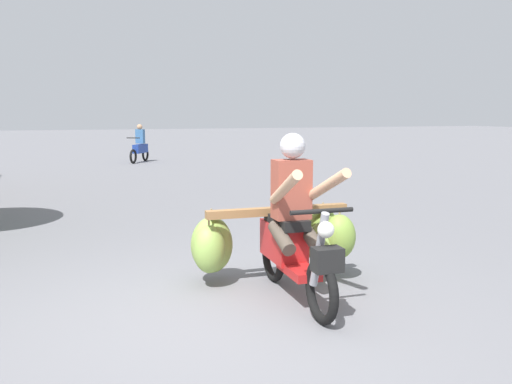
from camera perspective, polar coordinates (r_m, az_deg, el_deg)
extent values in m
plane|color=slate|center=(4.63, -3.65, -13.79)|extent=(120.00, 120.00, 0.00)
torus|color=black|center=(4.51, 7.12, -10.64)|extent=(0.11, 0.56, 0.56)
torus|color=black|center=(5.57, 1.87, -6.86)|extent=(0.11, 0.56, 0.56)
cube|color=red|center=(4.93, 4.65, -8.44)|extent=(0.27, 0.57, 0.08)
cube|color=red|center=(5.25, 2.99, -5.36)|extent=(0.32, 0.66, 0.36)
cube|color=black|center=(5.12, 3.33, -3.17)|extent=(0.30, 0.61, 0.10)
cylinder|color=gray|center=(4.47, 6.88, -6.28)|extent=(0.09, 0.29, 0.69)
cylinder|color=black|center=(4.36, 7.17, -2.07)|extent=(0.56, 0.07, 0.04)
sphere|color=silver|center=(4.31, 7.59, -4.08)|extent=(0.14, 0.14, 0.14)
cube|color=black|center=(4.34, 7.76, -7.29)|extent=(0.25, 0.17, 0.20)
cube|color=red|center=(4.42, 7.19, -6.96)|extent=(0.12, 0.29, 0.04)
cube|color=olive|center=(5.32, 2.44, -2.07)|extent=(1.50, 0.19, 0.08)
cube|color=olive|center=(5.50, 1.79, -2.05)|extent=(1.35, 0.16, 0.06)
ellipsoid|color=#7CA03F|center=(5.57, 9.01, -4.82)|extent=(0.43, 0.41, 0.47)
cylinder|color=#998459|center=(5.52, 9.07, -2.22)|extent=(0.02, 0.02, 0.10)
ellipsoid|color=#8BAF4E|center=(5.30, -5.12, -6.21)|extent=(0.33, 0.30, 0.49)
cylinder|color=#998459|center=(5.24, -5.16, -3.08)|extent=(0.02, 0.02, 0.16)
ellipsoid|color=#8AAE4D|center=(5.49, -4.82, -5.73)|extent=(0.46, 0.42, 0.59)
cylinder|color=#998459|center=(5.42, -4.86, -2.43)|extent=(0.02, 0.02, 0.12)
ellipsoid|color=#8BAF4E|center=(5.63, 7.43, -5.59)|extent=(0.46, 0.43, 0.47)
cylinder|color=#998459|center=(5.56, 7.49, -2.57)|extent=(0.02, 0.02, 0.19)
ellipsoid|color=olive|center=(5.88, 7.25, -4.26)|extent=(0.41, 0.38, 0.52)
cylinder|color=#998459|center=(5.83, 7.30, -1.59)|extent=(0.02, 0.02, 0.09)
cube|color=#994738|center=(4.96, 3.87, 0.30)|extent=(0.35, 0.24, 0.56)
sphere|color=silver|center=(4.90, 4.00, 5.02)|extent=(0.24, 0.24, 0.24)
cylinder|color=tan|center=(4.72, 7.61, 0.63)|extent=(0.10, 0.72, 0.39)
cylinder|color=tan|center=(4.57, 3.18, 0.43)|extent=(0.19, 0.72, 0.39)
cylinder|color=#4C4238|center=(4.98, 5.83, -4.72)|extent=(0.16, 0.45, 0.27)
cylinder|color=#4C4238|center=(4.88, 2.81, -4.97)|extent=(0.16, 0.45, 0.27)
torus|color=black|center=(19.36, -13.20, 3.78)|extent=(0.35, 0.48, 0.52)
torus|color=black|center=(20.36, -11.93, 4.04)|extent=(0.35, 0.48, 0.52)
cube|color=navy|center=(19.93, -12.46, 4.63)|extent=(0.68, 0.89, 0.32)
cylinder|color=black|center=(19.36, -13.20, 5.74)|extent=(0.44, 0.30, 0.04)
cube|color=#386699|center=(19.93, -12.47, 5.92)|extent=(0.36, 0.33, 0.52)
sphere|color=tan|center=(19.90, -12.53, 6.93)|extent=(0.20, 0.20, 0.20)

